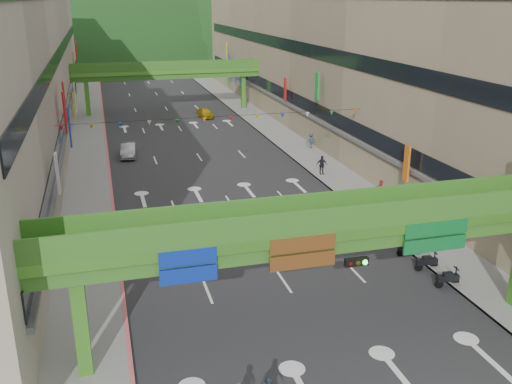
% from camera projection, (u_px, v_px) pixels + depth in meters
% --- Properties ---
extents(road_slab, '(18.00, 140.00, 0.02)m').
position_uv_depth(road_slab, '(185.00, 136.00, 67.83)').
color(road_slab, '#28282B').
rests_on(road_slab, ground).
extents(sidewalk_left, '(4.00, 140.00, 0.15)m').
position_uv_depth(sidewalk_left, '(89.00, 141.00, 65.04)').
color(sidewalk_left, gray).
rests_on(sidewalk_left, ground).
extents(sidewalk_right, '(4.00, 140.00, 0.15)m').
position_uv_depth(sidewalk_right, '(273.00, 130.00, 70.57)').
color(sidewalk_right, gray).
rests_on(sidewalk_right, ground).
extents(curb_left, '(0.20, 140.00, 0.18)m').
position_uv_depth(curb_left, '(106.00, 140.00, 65.51)').
color(curb_left, '#CC5959').
rests_on(curb_left, ground).
extents(curb_right, '(0.20, 140.00, 0.18)m').
position_uv_depth(curb_right, '(258.00, 130.00, 70.09)').
color(curb_right, gray).
rests_on(curb_right, ground).
extents(building_row_left, '(12.80, 95.00, 19.00)m').
position_uv_depth(building_row_left, '(2.00, 59.00, 60.00)').
color(building_row_left, '#9E937F').
rests_on(building_row_left, ground).
extents(building_row_right, '(12.80, 95.00, 19.00)m').
position_uv_depth(building_row_right, '(336.00, 50.00, 69.51)').
color(building_row_right, gray).
rests_on(building_row_right, ground).
extents(overpass_near, '(28.00, 12.27, 7.10)m').
position_uv_depth(overpass_near, '(350.00, 242.00, 25.69)').
color(overpass_near, '#4C9E2D').
rests_on(overpass_near, ground).
extents(overpass_far, '(28.00, 2.20, 7.10)m').
position_uv_depth(overpass_far, '(167.00, 74.00, 79.75)').
color(overpass_far, '#4C9E2D').
rests_on(overpass_far, ground).
extents(hill_left, '(168.00, 140.00, 112.00)m').
position_uv_depth(hill_left, '(75.00, 54.00, 164.35)').
color(hill_left, '#1C4419').
rests_on(hill_left, ground).
extents(hill_right, '(208.00, 176.00, 128.00)m').
position_uv_depth(hill_right, '(200.00, 46.00, 192.64)').
color(hill_right, '#1C4419').
rests_on(hill_right, ground).
extents(bunting_string, '(26.00, 0.36, 0.47)m').
position_uv_depth(bunting_string, '(218.00, 119.00, 47.66)').
color(bunting_string, black).
rests_on(bunting_string, ground).
extents(scooter_rider_mid, '(0.85, 1.59, 1.90)m').
position_uv_depth(scooter_rider_mid, '(293.00, 237.00, 36.81)').
color(scooter_rider_mid, black).
rests_on(scooter_rider_mid, ground).
extents(scooter_rider_far, '(0.80, 1.59, 1.83)m').
position_uv_depth(scooter_rider_far, '(198.00, 221.00, 39.70)').
color(scooter_rider_far, maroon).
rests_on(scooter_rider_far, ground).
extents(parked_scooter_row, '(1.60, 11.57, 1.08)m').
position_uv_depth(parked_scooter_row, '(400.00, 240.00, 37.40)').
color(parked_scooter_row, black).
rests_on(parked_scooter_row, ground).
extents(car_silver, '(1.86, 4.32, 1.38)m').
position_uv_depth(car_silver, '(128.00, 150.00, 58.68)').
color(car_silver, '#9E9DA5').
rests_on(car_silver, ground).
extents(car_yellow, '(2.02, 3.96, 1.29)m').
position_uv_depth(car_yellow, '(205.00, 113.00, 77.79)').
color(car_yellow, gold).
rests_on(car_yellow, ground).
extents(pedestrian_red, '(0.86, 0.73, 1.59)m').
position_uv_depth(pedestrian_red, '(381.00, 192.00, 45.96)').
color(pedestrian_red, '#AF302E').
rests_on(pedestrian_red, ground).
extents(pedestrian_dark, '(1.08, 0.58, 1.74)m').
position_uv_depth(pedestrian_dark, '(322.00, 166.00, 52.48)').
color(pedestrian_dark, black).
rests_on(pedestrian_dark, ground).
extents(pedestrian_blue, '(0.82, 0.57, 1.67)m').
position_uv_depth(pedestrian_blue, '(311.00, 142.00, 61.51)').
color(pedestrian_blue, '#283B4E').
rests_on(pedestrian_blue, ground).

